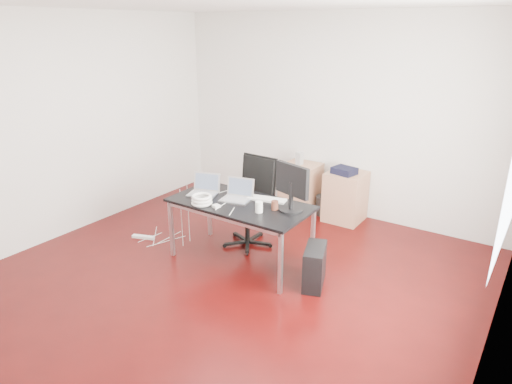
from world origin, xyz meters
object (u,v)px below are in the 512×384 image
Objects in this scene: filing_cabinet_right at (345,197)px; office_chair at (252,197)px; desk at (240,207)px; pc_tower at (315,266)px; filing_cabinet_left at (301,187)px.

office_chair is at bearing -117.48° from filing_cabinet_right.
desk is 3.56× the size of pc_tower.
office_chair is 2.40× the size of pc_tower.
desk is at bearing 160.19° from pc_tower.
office_chair reaches higher than desk.
desk reaches higher than filing_cabinet_right.
desk is 1.48× the size of office_chair.
office_chair is at bearing -89.01° from filing_cabinet_left.
filing_cabinet_right is (0.71, 0.00, 0.00)m from filing_cabinet_left.
desk is 0.51m from office_chair.
filing_cabinet_left is 0.71m from filing_cabinet_right.
filing_cabinet_left is (-0.19, 1.80, -0.33)m from desk.
desk is at bearing -68.44° from office_chair.
filing_cabinet_left is 1.00× the size of filing_cabinet_right.
office_chair is 1.51m from filing_cabinet_right.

